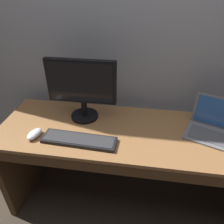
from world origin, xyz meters
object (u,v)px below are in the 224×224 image
Objects in this scene: external_monitor at (82,87)px; computer_mouse at (34,134)px; wired_keyboard at (79,140)px; laptop_space_gray at (213,126)px.

computer_mouse is at bearing -135.70° from external_monitor.
computer_mouse reaches higher than wired_keyboard.
computer_mouse is at bearing 179.43° from wired_keyboard.
wired_keyboard is at bearing -82.10° from external_monitor.
external_monitor is 3.84× the size of computer_mouse.
external_monitor is 0.44m from computer_mouse.
external_monitor is at bearing 177.62° from laptop_space_gray.
computer_mouse is (-1.15, -0.22, -0.03)m from laptop_space_gray.
laptop_space_gray reaches higher than wired_keyboard.
external_monitor is 0.99× the size of wired_keyboard.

